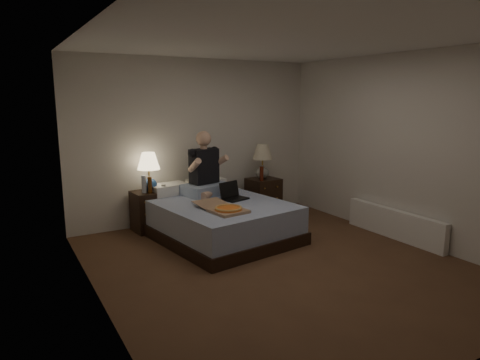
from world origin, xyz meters
TOP-DOWN VIEW (x-y plane):
  - floor at (0.00, 0.00)m, footprint 4.00×4.50m
  - ceiling at (0.00, 0.00)m, footprint 4.00×4.50m
  - wall_back at (0.00, 2.25)m, footprint 4.00×0.00m
  - wall_front at (0.00, -2.25)m, footprint 4.00×0.00m
  - wall_left at (-2.00, 0.00)m, footprint 0.00×4.50m
  - wall_right at (2.00, 0.00)m, footprint 0.00×4.50m
  - bed at (-0.16, 1.27)m, footprint 1.79×2.22m
  - nightstand_left at (-0.89, 2.01)m, footprint 0.48×0.44m
  - nightstand_right at (1.00, 1.87)m, footprint 0.51×0.46m
  - lamp_left at (-0.86, 2.03)m, footprint 0.34×0.34m
  - lamp_right at (0.99, 1.89)m, footprint 0.40×0.40m
  - water_bottle at (-0.96, 1.96)m, footprint 0.07×0.07m
  - soda_can at (-0.69, 1.91)m, footprint 0.07×0.07m
  - beer_bottle_left at (-0.89, 1.90)m, footprint 0.06×0.06m
  - beer_bottle_right at (0.87, 1.73)m, footprint 0.06×0.06m
  - person at (-0.11, 1.70)m, footprint 0.76×0.65m
  - laptop at (0.11, 1.22)m, footprint 0.41×0.36m
  - pizza_box at (-0.30, 0.67)m, footprint 0.50×0.81m
  - radiator at (1.93, -0.01)m, footprint 0.10×1.60m

SIDE VIEW (x-z plane):
  - floor at x=0.00m, z-range 0.00..0.00m
  - radiator at x=1.93m, z-range 0.00..0.40m
  - bed at x=-0.16m, z-range 0.00..0.51m
  - nightstand_left at x=-0.89m, z-range 0.00..0.58m
  - nightstand_right at x=1.00m, z-range 0.00..0.61m
  - pizza_box at x=-0.30m, z-range 0.51..0.59m
  - laptop at x=0.11m, z-range 0.51..0.75m
  - soda_can at x=-0.69m, z-range 0.58..0.68m
  - beer_bottle_left at x=-0.89m, z-range 0.58..0.81m
  - water_bottle at x=-0.96m, z-range 0.58..0.83m
  - beer_bottle_right at x=0.87m, z-range 0.61..0.84m
  - lamp_left at x=-0.86m, z-range 0.58..1.14m
  - lamp_right at x=0.99m, z-range 0.61..1.17m
  - person at x=-0.11m, z-range 0.51..1.44m
  - wall_back at x=0.00m, z-range 0.00..2.50m
  - wall_front at x=0.00m, z-range 0.00..2.50m
  - wall_left at x=-2.00m, z-range 0.00..2.50m
  - wall_right at x=2.00m, z-range 0.00..2.50m
  - ceiling at x=0.00m, z-range 2.50..2.50m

